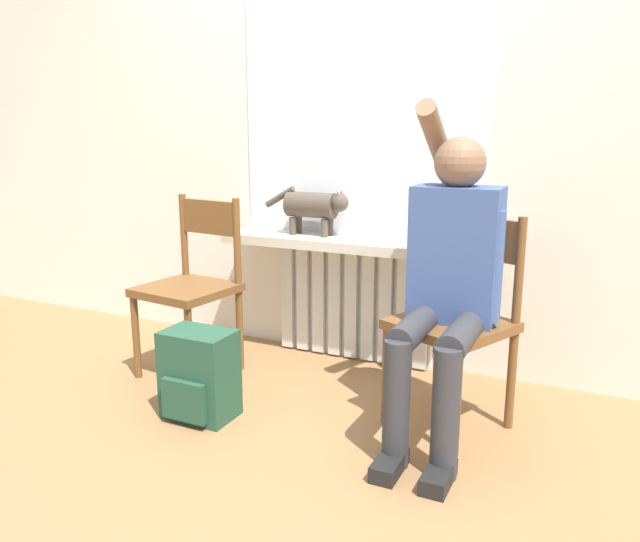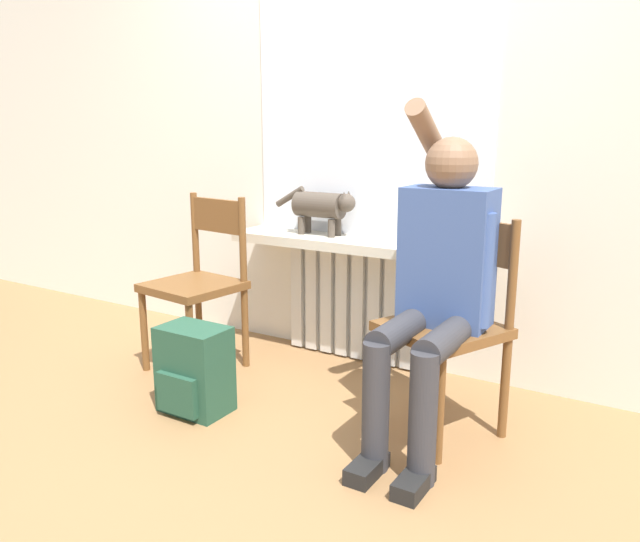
% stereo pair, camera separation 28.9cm
% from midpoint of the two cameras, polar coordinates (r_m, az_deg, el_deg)
% --- Properties ---
extents(ground_plane, '(12.00, 12.00, 0.00)m').
position_cam_midpoint_polar(ground_plane, '(2.52, -11.04, -16.21)').
color(ground_plane, olive).
extents(wall_with_window, '(7.00, 0.06, 2.70)m').
position_cam_midpoint_polar(wall_with_window, '(3.26, 1.25, 15.32)').
color(wall_with_window, white).
rests_on(wall_with_window, ground_plane).
extents(radiator, '(0.86, 0.08, 0.62)m').
position_cam_midpoint_polar(radiator, '(3.32, 0.61, -2.91)').
color(radiator, silver).
rests_on(radiator, ground_plane).
extents(windowsill, '(1.36, 0.27, 0.05)m').
position_cam_midpoint_polar(windowsill, '(3.16, -0.06, 2.49)').
color(windowsill, beige).
rests_on(windowsill, radiator).
extents(window_glass, '(1.31, 0.01, 1.29)m').
position_cam_midpoint_polar(window_glass, '(3.23, 0.98, 14.66)').
color(window_glass, white).
rests_on(window_glass, windowsill).
extents(chair_left, '(0.46, 0.46, 0.88)m').
position_cam_midpoint_polar(chair_left, '(3.19, -14.17, -1.13)').
color(chair_left, brown).
rests_on(chair_left, ground_plane).
extents(chair_right, '(0.54, 0.54, 0.88)m').
position_cam_midpoint_polar(chair_right, '(2.57, 9.33, -4.30)').
color(chair_right, brown).
rests_on(chair_right, ground_plane).
extents(person, '(0.36, 0.96, 1.32)m').
position_cam_midpoint_polar(person, '(2.42, 8.39, -0.35)').
color(person, '#333338').
rests_on(person, ground_plane).
extents(cat, '(0.48, 0.13, 0.25)m').
position_cam_midpoint_polar(cat, '(3.25, -3.09, 5.94)').
color(cat, '#4C4238').
rests_on(cat, windowsill).
extents(backpack, '(0.30, 0.23, 0.38)m').
position_cam_midpoint_polar(backpack, '(2.76, -14.02, -9.28)').
color(backpack, '#234C38').
rests_on(backpack, ground_plane).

